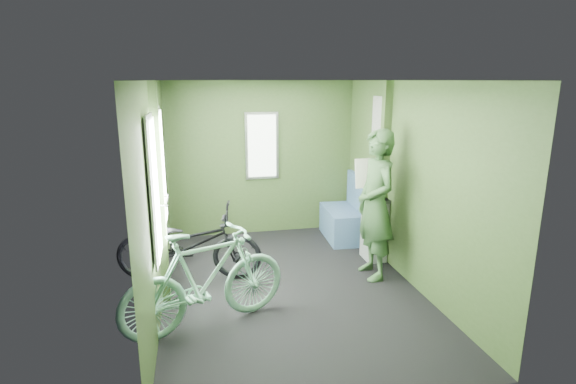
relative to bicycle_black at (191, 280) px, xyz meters
name	(u,v)px	position (x,y,z in m)	size (l,w,h in m)	color
room	(286,163)	(1.07, -0.40, 1.44)	(4.00, 4.02, 2.31)	black
bicycle_black	(191,280)	(0.00, 0.00, 0.00)	(0.59, 1.70, 0.89)	black
bicycle_mint	(208,327)	(0.16, -1.10, 0.00)	(0.47, 1.65, 0.99)	#7ABA9D
passenger	(375,205)	(2.16, -0.33, 0.89)	(0.45, 0.68, 1.77)	#31522D
waste_box	(374,228)	(2.37, 0.17, 0.42)	(0.25, 0.34, 0.84)	gray
bench_seat	(344,220)	(2.26, 1.01, 0.28)	(0.54, 0.92, 0.95)	navy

